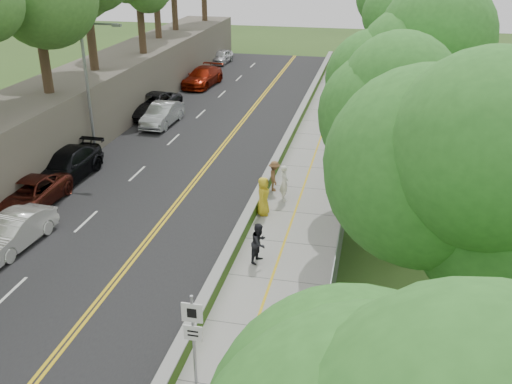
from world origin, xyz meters
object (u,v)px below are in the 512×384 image
object	(u,v)px
car_2	(28,195)
person_far	(352,126)
signpost	(193,331)
construction_barrel	(356,121)
streetlight	(91,81)
painter_0	(263,196)
car_1	(14,232)

from	to	relation	value
car_2	person_far	bearing A→B (deg)	42.11
signpost	construction_barrel	world-z (taller)	signpost
streetlight	painter_0	bearing A→B (deg)	-26.18
signpost	painter_0	bearing A→B (deg)	91.49
streetlight	person_far	size ratio (longest dim) A/B	4.22
painter_0	car_1	bearing A→B (deg)	114.07
construction_barrel	streetlight	bearing A→B (deg)	-148.17
streetlight	signpost	distance (m)	20.72
car_2	painter_0	xyz separation A→B (m)	(11.32, 1.75, 0.24)
painter_0	car_2	bearing A→B (deg)	94.46
streetlight	construction_barrel	distance (m)	17.86
car_2	painter_0	bearing A→B (deg)	8.26
streetlight	car_1	world-z (taller)	streetlight
construction_barrel	person_far	xyz separation A→B (m)	(-0.10, -2.83, 0.51)
construction_barrel	painter_0	distance (m)	15.11
car_1	signpost	bearing A→B (deg)	-27.63
streetlight	construction_barrel	bearing A→B (deg)	31.83
streetlight	person_far	distance (m)	16.38
streetlight	painter_0	distance (m)	13.01
painter_0	person_far	distance (m)	12.34
construction_barrel	car_2	distance (m)	22.16
streetlight	construction_barrel	size ratio (longest dim) A/B	9.03
construction_barrel	car_1	world-z (taller)	car_1
signpost	car_2	distance (m)	15.22
streetlight	painter_0	size ratio (longest dim) A/B	4.23
signpost	car_2	xyz separation A→B (m)	(-11.62, 9.75, -1.21)
car_1	person_far	distance (m)	21.61
streetlight	signpost	bearing A→B (deg)	-55.92
streetlight	car_2	xyz separation A→B (m)	(-0.11, -7.26, -3.89)
streetlight	car_2	size ratio (longest dim) A/B	1.56
signpost	person_far	world-z (taller)	signpost
signpost	car_2	size ratio (longest dim) A/B	0.60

